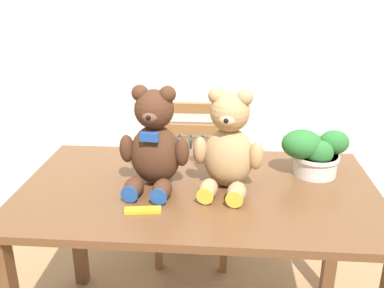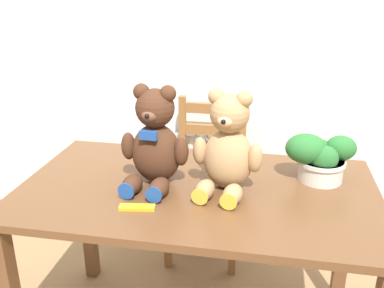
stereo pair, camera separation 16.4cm
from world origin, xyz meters
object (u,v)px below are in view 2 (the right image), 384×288
potted_plant (319,157)px  chocolate_bar (137,207)px  teddy_bear_left (155,142)px  wooden_chair_behind (208,178)px  teddy_bear_right (228,148)px

potted_plant → chocolate_bar: (-0.65, -0.36, -0.09)m
teddy_bear_left → wooden_chair_behind: bearing=-92.5°
chocolate_bar → teddy_bear_right: bearing=36.9°
teddy_bear_left → chocolate_bar: bearing=92.6°
teddy_bear_right → potted_plant: (0.35, 0.14, -0.07)m
potted_plant → teddy_bear_right: bearing=-158.3°
wooden_chair_behind → potted_plant: size_ratio=3.21×
wooden_chair_behind → teddy_bear_right: size_ratio=2.28×
teddy_bear_left → chocolate_bar: size_ratio=3.12×
teddy_bear_left → chocolate_bar: teddy_bear_left is taller
teddy_bear_left → teddy_bear_right: size_ratio=1.02×
teddy_bear_right → potted_plant: teddy_bear_right is taller
wooden_chair_behind → teddy_bear_left: 0.90m
potted_plant → chocolate_bar: bearing=-150.8°
teddy_bear_left → chocolate_bar: (-0.01, -0.22, -0.16)m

